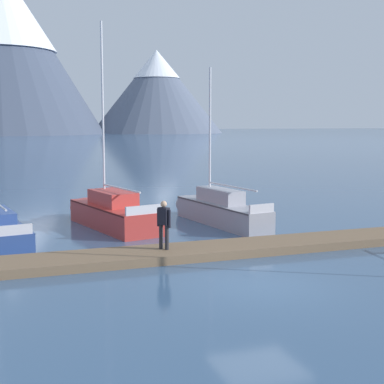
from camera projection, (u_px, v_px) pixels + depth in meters
ground_plane at (260, 285)px, 16.12m from camera, size 700.00×700.00×0.00m
mountain_shoulder_ridge at (157, 91)px, 242.10m from camera, size 56.80×56.80×35.55m
dock at (210, 250)px, 19.86m from camera, size 20.19×2.27×0.30m
sailboat_second_berth at (110, 212)px, 25.18m from camera, size 3.34×7.18×9.09m
sailboat_mid_dock_port at (217, 209)px, 25.90m from camera, size 2.37×7.35×7.18m
person_on_dock at (164, 222)px, 19.24m from camera, size 0.40×0.50×1.69m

